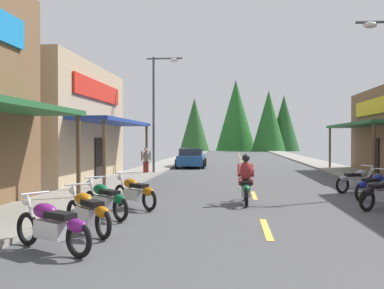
{
  "coord_description": "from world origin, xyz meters",
  "views": [
    {
      "loc": [
        -0.73,
        -1.07,
        2.02
      ],
      "look_at": [
        -3.03,
        23.05,
        1.76
      ],
      "focal_mm": 41.05,
      "sensor_mm": 36.0,
      "label": 1
    }
  ],
  "objects_px": {
    "motorcycle_parked_left_1": "(88,211)",
    "pedestrian_browsing": "(146,159)",
    "motorcycle_parked_left_3": "(135,192)",
    "rider_cruising_lead": "(246,183)",
    "parked_car_curbside": "(191,158)",
    "motorcycle_parked_right_3": "(384,193)",
    "motorcycle_parked_right_4": "(374,186)",
    "streetlamp_left": "(159,99)",
    "motorcycle_parked_left_2": "(105,199)",
    "motorcycle_parked_right_5": "(357,180)",
    "motorcycle_parked_left_0": "(53,225)"
  },
  "relations": [
    {
      "from": "motorcycle_parked_left_3",
      "to": "pedestrian_browsing",
      "type": "xyz_separation_m",
      "value": [
        -2.16,
        12.33,
        0.41
      ]
    },
    {
      "from": "motorcycle_parked_right_5",
      "to": "pedestrian_browsing",
      "type": "xyz_separation_m",
      "value": [
        -9.76,
        7.77,
        0.41
      ]
    },
    {
      "from": "rider_cruising_lead",
      "to": "motorcycle_parked_right_5",
      "type": "bearing_deg",
      "value": -51.76
    },
    {
      "from": "streetlamp_left",
      "to": "parked_car_curbside",
      "type": "xyz_separation_m",
      "value": [
        1.31,
        6.4,
        -3.71
      ]
    },
    {
      "from": "rider_cruising_lead",
      "to": "motorcycle_parked_left_1",
      "type": "bearing_deg",
      "value": 143.39
    },
    {
      "from": "motorcycle_parked_left_2",
      "to": "parked_car_curbside",
      "type": "relative_size",
      "value": 0.38
    },
    {
      "from": "motorcycle_parked_right_3",
      "to": "parked_car_curbside",
      "type": "bearing_deg",
      "value": 76.31
    },
    {
      "from": "parked_car_curbside",
      "to": "streetlamp_left",
      "type": "bearing_deg",
      "value": 167.08
    },
    {
      "from": "motorcycle_parked_left_0",
      "to": "rider_cruising_lead",
      "type": "bearing_deg",
      "value": -89.14
    },
    {
      "from": "streetlamp_left",
      "to": "motorcycle_parked_right_3",
      "type": "bearing_deg",
      "value": -54.36
    },
    {
      "from": "motorcycle_parked_left_3",
      "to": "motorcycle_parked_left_0",
      "type": "bearing_deg",
      "value": 129.06
    },
    {
      "from": "motorcycle_parked_right_3",
      "to": "rider_cruising_lead",
      "type": "distance_m",
      "value": 4.02
    },
    {
      "from": "pedestrian_browsing",
      "to": "motorcycle_parked_right_3",
      "type": "bearing_deg",
      "value": -151.33
    },
    {
      "from": "motorcycle_parked_right_5",
      "to": "motorcycle_parked_left_0",
      "type": "xyz_separation_m",
      "value": [
        -7.94,
        -9.66,
        0.0
      ]
    },
    {
      "from": "motorcycle_parked_left_3",
      "to": "pedestrian_browsing",
      "type": "relative_size",
      "value": 1.04
    },
    {
      "from": "motorcycle_parked_right_5",
      "to": "motorcycle_parked_left_1",
      "type": "relative_size",
      "value": 1.17
    },
    {
      "from": "motorcycle_parked_left_0",
      "to": "motorcycle_parked_left_1",
      "type": "bearing_deg",
      "value": -63.56
    },
    {
      "from": "motorcycle_parked_left_1",
      "to": "motorcycle_parked_left_0",
      "type": "bearing_deg",
      "value": 132.09
    },
    {
      "from": "rider_cruising_lead",
      "to": "parked_car_curbside",
      "type": "xyz_separation_m",
      "value": [
        -3.44,
        17.82,
        0.03
      ]
    },
    {
      "from": "motorcycle_parked_right_5",
      "to": "pedestrian_browsing",
      "type": "distance_m",
      "value": 12.48
    },
    {
      "from": "motorcycle_parked_left_0",
      "to": "motorcycle_parked_left_2",
      "type": "bearing_deg",
      "value": -58.08
    },
    {
      "from": "streetlamp_left",
      "to": "motorcycle_parked_left_3",
      "type": "relative_size",
      "value": 4.19
    },
    {
      "from": "streetlamp_left",
      "to": "pedestrian_browsing",
      "type": "bearing_deg",
      "value": -159.26
    },
    {
      "from": "streetlamp_left",
      "to": "motorcycle_parked_left_0",
      "type": "relative_size",
      "value": 3.63
    },
    {
      "from": "streetlamp_left",
      "to": "motorcycle_parked_right_5",
      "type": "relative_size",
      "value": 3.61
    },
    {
      "from": "motorcycle_parked_right_4",
      "to": "motorcycle_parked_left_1",
      "type": "height_order",
      "value": "same"
    },
    {
      "from": "motorcycle_parked_left_0",
      "to": "motorcycle_parked_left_3",
      "type": "distance_m",
      "value": 5.11
    },
    {
      "from": "motorcycle_parked_left_0",
      "to": "motorcycle_parked_left_2",
      "type": "distance_m",
      "value": 3.45
    },
    {
      "from": "motorcycle_parked_left_0",
      "to": "motorcycle_parked_right_3",
      "type": "bearing_deg",
      "value": -112.83
    },
    {
      "from": "motorcycle_parked_right_3",
      "to": "parked_car_curbside",
      "type": "height_order",
      "value": "parked_car_curbside"
    },
    {
      "from": "parked_car_curbside",
      "to": "pedestrian_browsing",
      "type": "bearing_deg",
      "value": 161.87
    },
    {
      "from": "motorcycle_parked_right_3",
      "to": "pedestrian_browsing",
      "type": "height_order",
      "value": "pedestrian_browsing"
    },
    {
      "from": "motorcycle_parked_right_4",
      "to": "motorcycle_parked_left_2",
      "type": "height_order",
      "value": "same"
    },
    {
      "from": "motorcycle_parked_right_3",
      "to": "motorcycle_parked_left_1",
      "type": "bearing_deg",
      "value": 172.76
    },
    {
      "from": "motorcycle_parked_left_1",
      "to": "pedestrian_browsing",
      "type": "height_order",
      "value": "pedestrian_browsing"
    },
    {
      "from": "motorcycle_parked_left_3",
      "to": "parked_car_curbside",
      "type": "relative_size",
      "value": 0.38
    },
    {
      "from": "motorcycle_parked_left_2",
      "to": "parked_car_curbside",
      "type": "bearing_deg",
      "value": -47.92
    },
    {
      "from": "streetlamp_left",
      "to": "motorcycle_parked_right_5",
      "type": "bearing_deg",
      "value": -41.55
    },
    {
      "from": "motorcycle_parked_left_2",
      "to": "motorcycle_parked_right_3",
      "type": "bearing_deg",
      "value": -121.8
    },
    {
      "from": "motorcycle_parked_right_4",
      "to": "rider_cruising_lead",
      "type": "height_order",
      "value": "rider_cruising_lead"
    },
    {
      "from": "streetlamp_left",
      "to": "motorcycle_parked_left_1",
      "type": "bearing_deg",
      "value": -85.59
    },
    {
      "from": "motorcycle_parked_right_4",
      "to": "motorcycle_parked_left_2",
      "type": "xyz_separation_m",
      "value": [
        -7.98,
        -4.09,
        0.0
      ]
    },
    {
      "from": "motorcycle_parked_right_3",
      "to": "parked_car_curbside",
      "type": "relative_size",
      "value": 0.41
    },
    {
      "from": "motorcycle_parked_left_3",
      "to": "rider_cruising_lead",
      "type": "relative_size",
      "value": 0.76
    },
    {
      "from": "motorcycle_parked_right_4",
      "to": "motorcycle_parked_right_5",
      "type": "bearing_deg",
      "value": 48.61
    },
    {
      "from": "motorcycle_parked_left_1",
      "to": "parked_car_curbside",
      "type": "distance_m",
      "value": 22.53
    },
    {
      "from": "motorcycle_parked_left_0",
      "to": "pedestrian_browsing",
      "type": "relative_size",
      "value": 1.2
    },
    {
      "from": "motorcycle_parked_right_3",
      "to": "motorcycle_parked_right_4",
      "type": "relative_size",
      "value": 1.07
    },
    {
      "from": "motorcycle_parked_right_3",
      "to": "motorcycle_parked_left_3",
      "type": "xyz_separation_m",
      "value": [
        -7.24,
        -0.46,
        0.0
      ]
    },
    {
      "from": "motorcycle_parked_left_1",
      "to": "rider_cruising_lead",
      "type": "distance_m",
      "value": 5.87
    }
  ]
}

